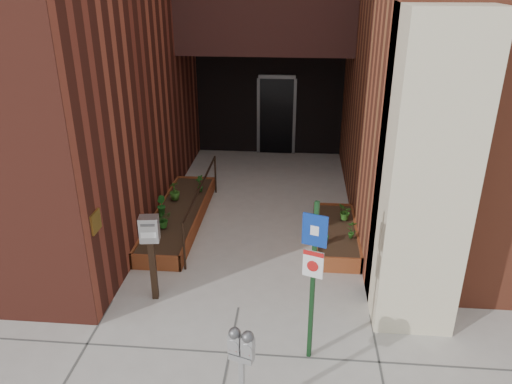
# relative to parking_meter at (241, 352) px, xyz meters

# --- Properties ---
(ground) EXTENTS (80.00, 80.00, 0.00)m
(ground) POSITION_rel_parking_meter_xyz_m (-0.30, 2.08, -1.00)
(ground) COLOR #9E9991
(ground) RESTS_ON ground
(planter_left) EXTENTS (0.90, 3.60, 0.30)m
(planter_left) POSITION_rel_parking_meter_xyz_m (-1.85, 4.78, -0.87)
(planter_left) COLOR brown
(planter_left) RESTS_ON ground
(planter_right) EXTENTS (0.80, 2.20, 0.30)m
(planter_right) POSITION_rel_parking_meter_xyz_m (1.30, 4.28, -0.87)
(planter_right) COLOR brown
(planter_right) RESTS_ON ground
(handrail) EXTENTS (0.04, 3.34, 0.90)m
(handrail) POSITION_rel_parking_meter_xyz_m (-1.35, 4.73, -0.26)
(handrail) COLOR black
(handrail) RESTS_ON ground
(parking_meter) EXTENTS (0.30, 0.18, 1.30)m
(parking_meter) POSITION_rel_parking_meter_xyz_m (0.00, 0.00, 0.00)
(parking_meter) COLOR #A1A1A3
(parking_meter) RESTS_ON ground
(sign_post) EXTENTS (0.30, 0.13, 2.29)m
(sign_post) POSITION_rel_parking_meter_xyz_m (0.77, 1.11, 0.41)
(sign_post) COLOR #123317
(sign_post) RESTS_ON ground
(payment_dropbox) EXTENTS (0.31, 0.25, 1.43)m
(payment_dropbox) POSITION_rel_parking_meter_xyz_m (-1.64, 2.22, 0.03)
(payment_dropbox) COLOR black
(payment_dropbox) RESTS_ON ground
(shrub_left_a) EXTENTS (0.41, 0.41, 0.33)m
(shrub_left_a) POSITION_rel_parking_meter_xyz_m (-1.96, 4.03, -0.54)
(shrub_left_a) COLOR #205A19
(shrub_left_a) RESTS_ON planter_left
(shrub_left_b) EXTENTS (0.29, 0.29, 0.37)m
(shrub_left_b) POSITION_rel_parking_meter_xyz_m (-2.15, 4.58, -0.52)
(shrub_left_b) COLOR #185419
(shrub_left_b) RESTS_ON planter_left
(shrub_left_c) EXTENTS (0.31, 0.31, 0.40)m
(shrub_left_c) POSITION_rel_parking_meter_xyz_m (-2.04, 5.28, -0.50)
(shrub_left_c) COLOR #2B5C1A
(shrub_left_c) RESTS_ON planter_left
(shrub_left_d) EXTENTS (0.28, 0.28, 0.38)m
(shrub_left_d) POSITION_rel_parking_meter_xyz_m (-1.59, 5.74, -0.52)
(shrub_left_d) COLOR #1A5117
(shrub_left_d) RESTS_ON planter_left
(shrub_right_a) EXTENTS (0.23, 0.23, 0.31)m
(shrub_right_a) POSITION_rel_parking_meter_xyz_m (1.05, 3.72, -0.55)
(shrub_right_a) COLOR #1C621C
(shrub_right_a) RESTS_ON planter_right
(shrub_right_b) EXTENTS (0.19, 0.19, 0.35)m
(shrub_right_b) POSITION_rel_parking_meter_xyz_m (1.55, 3.91, -0.53)
(shrub_right_b) COLOR #205117
(shrub_right_b) RESTS_ON planter_right
(shrub_right_c) EXTENTS (0.33, 0.33, 0.32)m
(shrub_right_c) POSITION_rel_parking_meter_xyz_m (1.49, 4.64, -0.54)
(shrub_right_c) COLOR #2A611B
(shrub_right_c) RESTS_ON planter_right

